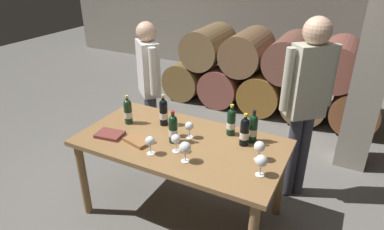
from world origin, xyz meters
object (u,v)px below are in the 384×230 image
(wine_glass_4, at_px, (261,161))
(wine_bottle_0, at_px, (244,131))
(tasting_notebook, at_px, (110,134))
(leather_ledger, at_px, (139,140))
(wine_glass_3, at_px, (176,140))
(sommelier_presenting, at_px, (307,96))
(wine_bottle_2, at_px, (253,128))
(wine_bottle_5, at_px, (173,129))
(taster_seated_left, at_px, (149,80))
(wine_bottle_4, at_px, (231,122))
(wine_glass_5, at_px, (185,148))
(wine_glass_1, at_px, (175,125))
(wine_glass_2, at_px, (259,147))
(dining_table, at_px, (181,150))
(wine_bottle_1, at_px, (164,112))
(wine_glass_6, at_px, (150,142))
(wine_bottle_3, at_px, (128,111))
(wine_glass_0, at_px, (189,127))

(wine_glass_4, bearing_deg, wine_bottle_0, 125.25)
(tasting_notebook, xyz_separation_m, leather_ledger, (0.27, 0.03, 0.00))
(wine_glass_3, bearing_deg, sommelier_presenting, 49.08)
(tasting_notebook, height_order, sommelier_presenting, sommelier_presenting)
(wine_bottle_2, bearing_deg, tasting_notebook, -156.91)
(wine_bottle_5, relative_size, taster_seated_left, 0.18)
(wine_bottle_4, distance_m, wine_glass_4, 0.60)
(wine_glass_5, height_order, tasting_notebook, wine_glass_5)
(wine_bottle_5, xyz_separation_m, wine_glass_1, (-0.04, 0.09, -0.02))
(wine_glass_3, height_order, tasting_notebook, wine_glass_3)
(wine_glass_1, height_order, wine_glass_3, wine_glass_3)
(wine_bottle_0, height_order, wine_bottle_4, same)
(wine_glass_5, bearing_deg, wine_glass_2, 29.42)
(tasting_notebook, bearing_deg, wine_bottle_5, 9.13)
(dining_table, bearing_deg, tasting_notebook, -160.35)
(tasting_notebook, bearing_deg, wine_glass_2, 2.40)
(wine_bottle_0, bearing_deg, wine_glass_3, -142.01)
(wine_glass_1, bearing_deg, taster_seated_left, 136.33)
(wine_glass_3, bearing_deg, wine_bottle_1, 133.23)
(wine_glass_6, distance_m, leather_ledger, 0.24)
(wine_bottle_5, distance_m, wine_glass_2, 0.70)
(taster_seated_left, bearing_deg, wine_bottle_3, -71.87)
(taster_seated_left, bearing_deg, wine_glass_6, -55.75)
(wine_bottle_1, relative_size, leather_ledger, 1.32)
(wine_glass_5, bearing_deg, wine_glass_6, -173.75)
(wine_glass_2, bearing_deg, wine_bottle_3, 178.17)
(wine_glass_4, distance_m, taster_seated_left, 1.74)
(wine_glass_1, relative_size, wine_glass_2, 0.91)
(wine_glass_0, bearing_deg, wine_bottle_5, -124.72)
(wine_bottle_4, xyz_separation_m, wine_glass_1, (-0.41, -0.24, -0.02))
(wine_glass_0, xyz_separation_m, wine_glass_1, (-0.12, -0.03, -0.00))
(wine_glass_6, bearing_deg, sommelier_presenting, 47.44)
(dining_table, bearing_deg, wine_bottle_5, -138.38)
(dining_table, height_order, sommelier_presenting, sommelier_presenting)
(wine_bottle_1, bearing_deg, leather_ledger, -93.95)
(dining_table, xyz_separation_m, wine_glass_6, (-0.11, -0.28, 0.20))
(dining_table, xyz_separation_m, wine_glass_5, (0.17, -0.25, 0.21))
(wine_bottle_0, relative_size, wine_bottle_2, 0.99)
(tasting_notebook, bearing_deg, wine_bottle_3, 82.08)
(wine_bottle_1, xyz_separation_m, wine_bottle_4, (0.60, 0.11, -0.00))
(wine_bottle_1, distance_m, wine_bottle_4, 0.61)
(wine_bottle_0, xyz_separation_m, tasting_notebook, (-1.05, -0.39, -0.11))
(wine_glass_4, bearing_deg, dining_table, 167.67)
(wine_bottle_2, bearing_deg, wine_glass_0, -159.36)
(leather_ledger, xyz_separation_m, taster_seated_left, (-0.49, 0.89, 0.15))
(wine_glass_6, relative_size, taster_seated_left, 0.10)
(leather_ledger, bearing_deg, dining_table, 44.00)
(sommelier_presenting, distance_m, taster_seated_left, 1.63)
(wine_bottle_4, bearing_deg, wine_glass_1, -149.18)
(wine_glass_3, xyz_separation_m, leather_ledger, (-0.34, -0.01, -0.09))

